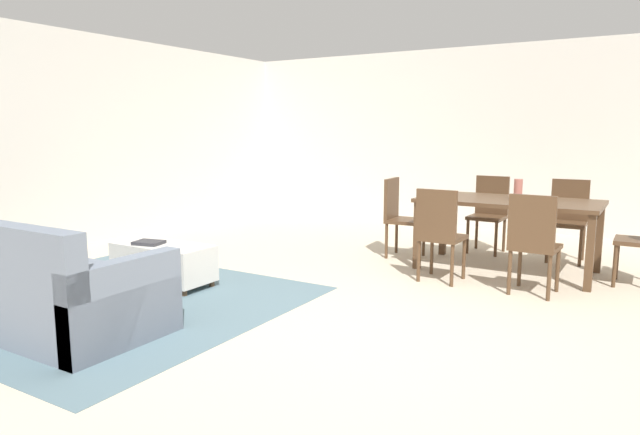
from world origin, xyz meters
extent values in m
plane|color=beige|center=(0.00, 0.00, 0.00)|extent=(10.80, 10.80, 0.00)
cube|color=silver|center=(0.00, 5.00, 1.35)|extent=(9.00, 0.12, 2.70)
cube|color=silver|center=(-4.50, 0.50, 1.35)|extent=(0.12, 11.00, 2.70)
cube|color=slate|center=(-2.11, -0.50, 0.00)|extent=(3.00, 2.80, 0.01)
cube|color=slate|center=(-2.12, -1.13, 0.21)|extent=(2.13, 0.93, 0.42)
cube|color=slate|center=(-1.12, -1.13, 0.31)|extent=(0.14, 0.93, 0.62)
cube|color=slate|center=(-1.70, -1.26, 0.60)|extent=(0.36, 0.12, 0.36)
cube|color=silver|center=(-2.11, 0.14, 0.23)|extent=(0.99, 0.46, 0.34)
cylinder|color=#513823|center=(-2.55, 0.32, 0.03)|extent=(0.05, 0.05, 0.06)
cylinder|color=#513823|center=(-1.66, 0.32, 0.03)|extent=(0.05, 0.05, 0.06)
cylinder|color=#513823|center=(-2.55, -0.04, 0.03)|extent=(0.05, 0.05, 0.06)
cylinder|color=#513823|center=(-1.66, -0.04, 0.03)|extent=(0.05, 0.05, 0.06)
cube|color=#513823|center=(0.57, 2.42, 0.74)|extent=(1.80, 0.94, 0.04)
cube|color=#513823|center=(-0.26, 2.83, 0.36)|extent=(0.07, 0.07, 0.72)
cube|color=#513823|center=(1.41, 2.83, 0.36)|extent=(0.07, 0.07, 0.72)
cube|color=#513823|center=(-0.26, 2.01, 0.36)|extent=(0.07, 0.07, 0.72)
cube|color=#513823|center=(1.41, 2.01, 0.36)|extent=(0.07, 0.07, 0.72)
cube|color=#513823|center=(0.12, 1.69, 0.43)|extent=(0.41, 0.41, 0.04)
cube|color=#513823|center=(0.12, 1.51, 0.69)|extent=(0.40, 0.05, 0.47)
cylinder|color=#513823|center=(-0.04, 1.86, 0.21)|extent=(0.04, 0.04, 0.41)
cylinder|color=#513823|center=(0.30, 1.85, 0.21)|extent=(0.04, 0.04, 0.41)
cylinder|color=#513823|center=(-0.05, 1.52, 0.21)|extent=(0.04, 0.04, 0.41)
cylinder|color=#513823|center=(0.29, 1.51, 0.21)|extent=(0.04, 0.04, 0.41)
cube|color=#513823|center=(0.99, 1.69, 0.43)|extent=(0.42, 0.42, 0.04)
cube|color=#513823|center=(0.98, 1.51, 0.69)|extent=(0.40, 0.06, 0.47)
cylinder|color=#513823|center=(0.83, 1.86, 0.21)|extent=(0.04, 0.04, 0.41)
cylinder|color=#513823|center=(1.17, 1.85, 0.21)|extent=(0.04, 0.04, 0.41)
cylinder|color=#513823|center=(0.81, 1.53, 0.21)|extent=(0.04, 0.04, 0.41)
cylinder|color=#513823|center=(1.15, 1.51, 0.21)|extent=(0.04, 0.04, 0.41)
cube|color=#513823|center=(0.15, 3.20, 0.43)|extent=(0.41, 0.41, 0.04)
cube|color=#513823|center=(0.16, 3.38, 0.69)|extent=(0.40, 0.05, 0.47)
cylinder|color=#513823|center=(0.31, 3.02, 0.21)|extent=(0.04, 0.04, 0.41)
cylinder|color=#513823|center=(-0.03, 3.04, 0.21)|extent=(0.04, 0.04, 0.41)
cylinder|color=#513823|center=(0.33, 3.36, 0.21)|extent=(0.04, 0.04, 0.41)
cylinder|color=#513823|center=(-0.01, 3.38, 0.21)|extent=(0.04, 0.04, 0.41)
cube|color=#513823|center=(1.05, 3.19, 0.43)|extent=(0.41, 0.41, 0.04)
cube|color=#513823|center=(1.04, 3.37, 0.69)|extent=(0.40, 0.05, 0.47)
cylinder|color=#513823|center=(1.22, 3.03, 0.21)|extent=(0.04, 0.04, 0.41)
cylinder|color=#513823|center=(0.88, 3.01, 0.21)|extent=(0.04, 0.04, 0.41)
cylinder|color=#513823|center=(1.21, 3.37, 0.21)|extent=(0.04, 0.04, 0.41)
cylinder|color=#513823|center=(0.87, 3.35, 0.21)|extent=(0.04, 0.04, 0.41)
cube|color=#513823|center=(1.78, 2.46, 0.43)|extent=(0.40, 0.40, 0.04)
cylinder|color=#513823|center=(1.61, 2.29, 0.21)|extent=(0.04, 0.04, 0.41)
cylinder|color=#513823|center=(1.60, 2.63, 0.21)|extent=(0.04, 0.04, 0.41)
cube|color=#513823|center=(-0.59, 2.46, 0.43)|extent=(0.43, 0.43, 0.04)
cube|color=#513823|center=(-0.77, 2.45, 0.69)|extent=(0.07, 0.40, 0.47)
cylinder|color=#513823|center=(-0.43, 2.64, 0.21)|extent=(0.04, 0.04, 0.41)
cylinder|color=#513823|center=(-0.41, 2.30, 0.21)|extent=(0.04, 0.04, 0.41)
cylinder|color=#513823|center=(-0.77, 2.62, 0.21)|extent=(0.04, 0.04, 0.41)
cylinder|color=#513823|center=(-0.75, 2.28, 0.21)|extent=(0.04, 0.04, 0.41)
cylinder|color=#B26659|center=(0.66, 2.44, 0.87)|extent=(0.09, 0.09, 0.21)
cube|color=#333338|center=(-2.21, 0.07, 0.41)|extent=(0.30, 0.25, 0.03)
camera|label=1|loc=(1.93, -3.60, 1.48)|focal=31.76mm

